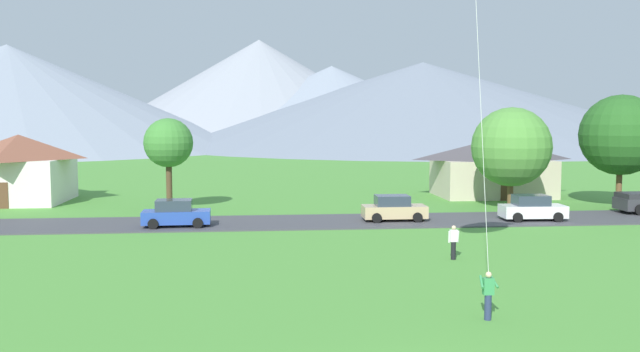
# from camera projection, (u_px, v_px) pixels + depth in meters

# --- Properties ---
(road_strip) EXTENTS (160.00, 6.25, 0.08)m
(road_strip) POSITION_uv_depth(u_px,v_px,m) (323.00, 222.00, 44.17)
(road_strip) COLOR #424247
(road_strip) RESTS_ON ground
(mountain_far_east_ridge) EXTENTS (134.71, 134.71, 20.93)m
(mountain_far_east_ridge) POSITION_uv_depth(u_px,v_px,m) (423.00, 104.00, 170.15)
(mountain_far_east_ridge) COLOR slate
(mountain_far_east_ridge) RESTS_ON ground
(mountain_east_ridge) EXTENTS (106.48, 106.48, 22.88)m
(mountain_east_ridge) POSITION_uv_depth(u_px,v_px,m) (9.00, 97.00, 147.03)
(mountain_east_ridge) COLOR gray
(mountain_east_ridge) RESTS_ON ground
(mountain_west_ridge) EXTENTS (98.02, 98.02, 28.58)m
(mountain_west_ridge) POSITION_uv_depth(u_px,v_px,m) (259.00, 91.00, 187.48)
(mountain_west_ridge) COLOR #8E939E
(mountain_west_ridge) RESTS_ON ground
(mountain_central_ridge) EXTENTS (93.59, 93.59, 20.62)m
(mountain_central_ridge) POSITION_uv_depth(u_px,v_px,m) (332.00, 105.00, 178.32)
(mountain_central_ridge) COLOR gray
(mountain_central_ridge) RESTS_ON ground
(house_leftmost) EXTENTS (10.28, 7.13, 5.02)m
(house_leftmost) POSITION_uv_depth(u_px,v_px,m) (492.00, 167.00, 58.70)
(house_leftmost) COLOR beige
(house_leftmost) RESTS_ON ground
(house_left_center) EXTENTS (7.75, 8.57, 5.53)m
(house_left_center) POSITION_uv_depth(u_px,v_px,m) (19.00, 167.00, 54.45)
(house_left_center) COLOR silver
(house_left_center) RESTS_ON ground
(tree_near_left) EXTENTS (3.62, 3.62, 6.86)m
(tree_near_left) POSITION_uv_depth(u_px,v_px,m) (168.00, 143.00, 49.25)
(tree_near_left) COLOR #4C3823
(tree_near_left) RESTS_ON ground
(tree_left_of_center) EXTENTS (5.94, 5.94, 7.68)m
(tree_left_of_center) POSITION_uv_depth(u_px,v_px,m) (511.00, 147.00, 50.06)
(tree_left_of_center) COLOR brown
(tree_left_of_center) RESTS_ON ground
(tree_center) EXTENTS (6.14, 6.14, 8.65)m
(tree_center) POSITION_uv_depth(u_px,v_px,m) (621.00, 135.00, 50.88)
(tree_center) COLOR brown
(tree_center) RESTS_ON ground
(parked_car_white_west_end) EXTENTS (4.27, 2.22, 1.68)m
(parked_car_white_west_end) POSITION_uv_depth(u_px,v_px,m) (532.00, 208.00, 44.55)
(parked_car_white_west_end) COLOR white
(parked_car_white_west_end) RESTS_ON road_strip
(parked_car_blue_mid_west) EXTENTS (4.26, 2.19, 1.68)m
(parked_car_blue_mid_west) POSITION_uv_depth(u_px,v_px,m) (176.00, 214.00, 42.00)
(parked_car_blue_mid_west) COLOR #2847A8
(parked_car_blue_mid_west) RESTS_ON road_strip
(parked_car_tan_mid_east) EXTENTS (4.20, 2.08, 1.68)m
(parked_car_tan_mid_east) POSITION_uv_depth(u_px,v_px,m) (394.00, 209.00, 44.37)
(parked_car_tan_mid_east) COLOR tan
(parked_car_tan_mid_east) RESTS_ON road_strip
(watcher_person) EXTENTS (0.56, 0.24, 1.68)m
(watcher_person) POSITION_uv_depth(u_px,v_px,m) (454.00, 242.00, 32.49)
(watcher_person) COLOR black
(watcher_person) RESTS_ON ground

